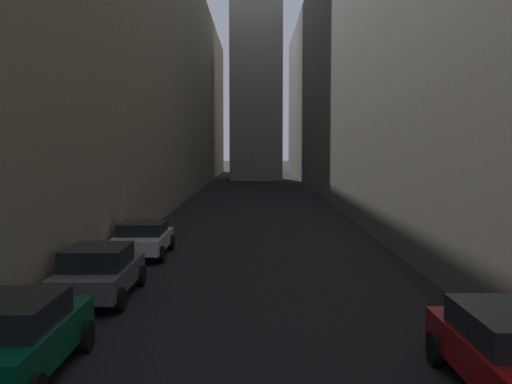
% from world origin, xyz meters
% --- Properties ---
extents(ground_plane, '(264.00, 264.00, 0.00)m').
position_xyz_m(ground_plane, '(0.00, 48.00, 0.00)').
color(ground_plane, black).
extents(building_block_left, '(12.79, 108.00, 20.29)m').
position_xyz_m(building_block_left, '(-11.89, 50.00, 10.15)').
color(building_block_left, gray).
rests_on(building_block_left, ground).
extents(building_block_right, '(14.17, 108.00, 21.00)m').
position_xyz_m(building_block_right, '(12.59, 50.00, 10.50)').
color(building_block_right, '#60594F').
rests_on(building_block_right, ground).
extents(parked_car_left_second, '(1.95, 4.32, 1.53)m').
position_xyz_m(parked_car_left_second, '(-4.40, 11.56, 0.80)').
color(parked_car_left_second, '#05472D').
rests_on(parked_car_left_second, ground).
extents(parked_car_left_third, '(1.99, 4.27, 1.49)m').
position_xyz_m(parked_car_left_third, '(-4.40, 17.49, 0.77)').
color(parked_car_left_third, '#4C4C51').
rests_on(parked_car_left_third, ground).
extents(parked_car_left_far, '(2.05, 4.05, 1.32)m').
position_xyz_m(parked_car_left_far, '(-4.40, 24.13, 0.70)').
color(parked_car_left_far, silver).
rests_on(parked_car_left_far, ground).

